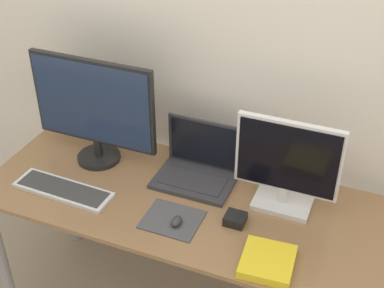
{
  "coord_description": "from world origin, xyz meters",
  "views": [
    {
      "loc": [
        0.62,
        -1.17,
        2.05
      ],
      "look_at": [
        -0.01,
        0.37,
        0.95
      ],
      "focal_mm": 50.0,
      "sensor_mm": 36.0,
      "label": 1
    }
  ],
  "objects_px": {
    "monitor_right": "(287,165)",
    "mouse": "(177,221)",
    "keyboard": "(63,190)",
    "book": "(268,262)",
    "power_brick": "(235,219)",
    "laptop": "(198,165)",
    "monitor_left": "(94,109)"
  },
  "relations": [
    {
      "from": "keyboard",
      "to": "book",
      "type": "height_order",
      "value": "book"
    },
    {
      "from": "mouse",
      "to": "power_brick",
      "type": "xyz_separation_m",
      "value": [
        0.19,
        0.09,
        -0.0
      ]
    },
    {
      "from": "laptop",
      "to": "book",
      "type": "height_order",
      "value": "laptop"
    },
    {
      "from": "monitor_left",
      "to": "monitor_right",
      "type": "height_order",
      "value": "monitor_left"
    },
    {
      "from": "monitor_left",
      "to": "monitor_right",
      "type": "distance_m",
      "value": 0.82
    },
    {
      "from": "laptop",
      "to": "keyboard",
      "type": "height_order",
      "value": "laptop"
    },
    {
      "from": "laptop",
      "to": "keyboard",
      "type": "distance_m",
      "value": 0.55
    },
    {
      "from": "monitor_right",
      "to": "power_brick",
      "type": "xyz_separation_m",
      "value": [
        -0.14,
        -0.17,
        -0.17
      ]
    },
    {
      "from": "keyboard",
      "to": "book",
      "type": "distance_m",
      "value": 0.86
    },
    {
      "from": "keyboard",
      "to": "power_brick",
      "type": "relative_size",
      "value": 5.46
    },
    {
      "from": "monitor_left",
      "to": "book",
      "type": "distance_m",
      "value": 0.94
    },
    {
      "from": "book",
      "to": "power_brick",
      "type": "xyz_separation_m",
      "value": [
        -0.17,
        0.16,
        0.0
      ]
    },
    {
      "from": "keyboard",
      "to": "laptop",
      "type": "bearing_deg",
      "value": 32.87
    },
    {
      "from": "monitor_left",
      "to": "mouse",
      "type": "relative_size",
      "value": 9.49
    },
    {
      "from": "mouse",
      "to": "book",
      "type": "relative_size",
      "value": 0.3
    },
    {
      "from": "monitor_right",
      "to": "keyboard",
      "type": "bearing_deg",
      "value": -162.96
    },
    {
      "from": "monitor_right",
      "to": "power_brick",
      "type": "bearing_deg",
      "value": -128.88
    },
    {
      "from": "monitor_left",
      "to": "power_brick",
      "type": "height_order",
      "value": "monitor_left"
    },
    {
      "from": "keyboard",
      "to": "mouse",
      "type": "relative_size",
      "value": 7.2
    },
    {
      "from": "monitor_right",
      "to": "mouse",
      "type": "bearing_deg",
      "value": -141.49
    },
    {
      "from": "monitor_left",
      "to": "keyboard",
      "type": "height_order",
      "value": "monitor_left"
    },
    {
      "from": "monitor_right",
      "to": "book",
      "type": "relative_size",
      "value": 2.02
    },
    {
      "from": "monitor_right",
      "to": "mouse",
      "type": "distance_m",
      "value": 0.45
    },
    {
      "from": "monitor_right",
      "to": "mouse",
      "type": "xyz_separation_m",
      "value": [
        -0.33,
        -0.26,
        -0.17
      ]
    },
    {
      "from": "book",
      "to": "laptop",
      "type": "bearing_deg",
      "value": 136.97
    },
    {
      "from": "monitor_right",
      "to": "power_brick",
      "type": "distance_m",
      "value": 0.27
    },
    {
      "from": "laptop",
      "to": "monitor_left",
      "type": "bearing_deg",
      "value": -174.39
    },
    {
      "from": "monitor_right",
      "to": "power_brick",
      "type": "height_order",
      "value": "monitor_right"
    },
    {
      "from": "monitor_right",
      "to": "laptop",
      "type": "height_order",
      "value": "monitor_right"
    },
    {
      "from": "monitor_left",
      "to": "keyboard",
      "type": "xyz_separation_m",
      "value": [
        -0.02,
        -0.25,
        -0.24
      ]
    },
    {
      "from": "book",
      "to": "power_brick",
      "type": "relative_size",
      "value": 2.56
    },
    {
      "from": "monitor_left",
      "to": "laptop",
      "type": "distance_m",
      "value": 0.49
    }
  ]
}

